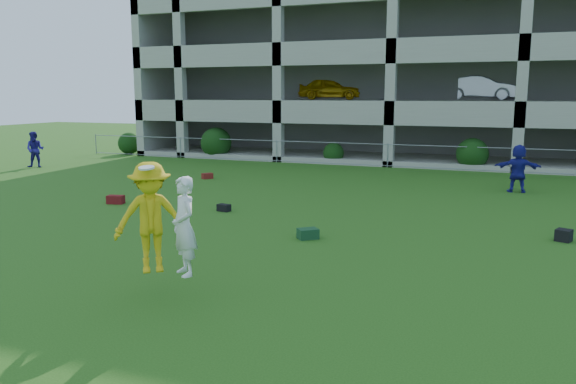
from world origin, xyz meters
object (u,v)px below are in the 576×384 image
at_px(bystander_d, 518,168).
at_px(parking_garage, 417,55).
at_px(crate_d, 564,235).
at_px(frisbee_contest, 157,219).
at_px(bystander_a, 35,150).

height_order(bystander_d, parking_garage, parking_garage).
relative_size(crate_d, frisbee_contest, 0.17).
distance_m(bystander_d, parking_garage, 16.19).
bearing_deg(bystander_a, crate_d, -41.06).
relative_size(bystander_d, crate_d, 5.13).
xyz_separation_m(bystander_d, crate_d, (0.97, -7.27, -0.75)).
distance_m(bystander_d, crate_d, 7.37).
bearing_deg(bystander_d, parking_garage, -72.29).
bearing_deg(crate_d, parking_garage, 107.89).
xyz_separation_m(bystander_d, parking_garage, (-5.94, 14.16, 5.12)).
relative_size(bystander_d, parking_garage, 0.06).
distance_m(bystander_a, bystander_d, 22.40).
distance_m(bystander_a, frisbee_contest, 20.86).
distance_m(bystander_d, frisbee_contest, 15.50).
distance_m(crate_d, frisbee_contest, 10.09).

